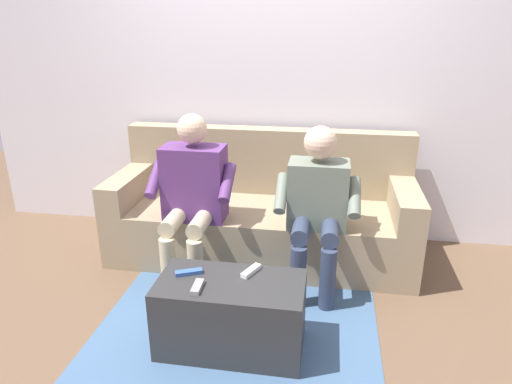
% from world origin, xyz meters
% --- Properties ---
extents(ground_plane, '(8.00, 8.00, 0.00)m').
position_xyz_m(ground_plane, '(0.00, 0.60, 0.00)').
color(ground_plane, brown).
extents(back_wall, '(4.81, 0.06, 2.78)m').
position_xyz_m(back_wall, '(0.00, -0.58, 1.39)').
color(back_wall, silver).
rests_on(back_wall, ground).
extents(couch, '(2.20, 0.80, 0.91)m').
position_xyz_m(couch, '(0.00, -0.14, 0.30)').
color(couch, '#9E896B').
rests_on(couch, ground).
extents(coffee_table, '(0.77, 0.40, 0.40)m').
position_xyz_m(coffee_table, '(0.00, 0.99, 0.20)').
color(coffee_table, '#2D2D2D').
rests_on(coffee_table, ground).
extents(person_left_seated, '(0.53, 0.51, 1.07)m').
position_xyz_m(person_left_seated, '(-0.41, 0.26, 0.60)').
color(person_left_seated, slate).
rests_on(person_left_seated, ground).
extents(person_right_seated, '(0.56, 0.52, 1.12)m').
position_xyz_m(person_right_seated, '(0.41, 0.26, 0.62)').
color(person_right_seated, '#5B3370').
rests_on(person_right_seated, ground).
extents(remote_gray, '(0.05, 0.13, 0.02)m').
position_xyz_m(remote_gray, '(0.15, 1.08, 0.41)').
color(remote_gray, gray).
rests_on(remote_gray, coffee_table).
extents(remote_white, '(0.10, 0.15, 0.02)m').
position_xyz_m(remote_white, '(-0.09, 0.88, 0.41)').
color(remote_white, white).
rests_on(remote_white, coffee_table).
extents(remote_blue, '(0.15, 0.10, 0.02)m').
position_xyz_m(remote_blue, '(0.24, 0.94, 0.41)').
color(remote_blue, '#3860B7').
rests_on(remote_blue, coffee_table).
extents(floor_rug, '(1.60, 1.53, 0.01)m').
position_xyz_m(floor_rug, '(0.00, 0.85, 0.00)').
color(floor_rug, '#426084').
rests_on(floor_rug, ground).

